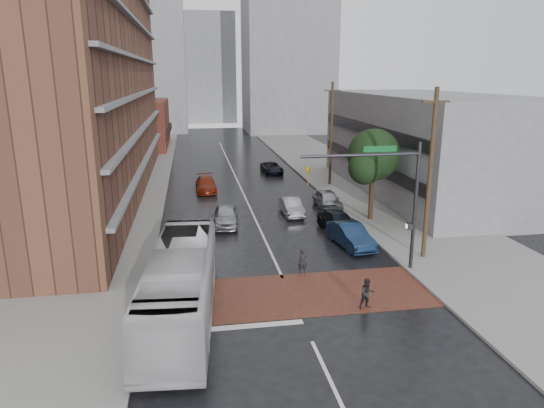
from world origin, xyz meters
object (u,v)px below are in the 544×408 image
object	(u,v)px
pedestrian_b	(367,293)
car_parked_far	(328,199)
car_travel_a	(226,215)
car_travel_b	(292,207)
car_travel_c	(206,184)
suv_travel	(272,168)
pedestrian_a	(303,261)
car_parked_near	(351,235)
car_parked_mid	(339,222)
transit_bus	(181,285)

from	to	relation	value
pedestrian_b	car_parked_far	world-z (taller)	pedestrian_b
car_travel_a	car_travel_b	world-z (taller)	car_travel_a
car_travel_c	car_travel_b	bearing A→B (deg)	-56.87
car_travel_a	pedestrian_b	bearing A→B (deg)	-62.86
suv_travel	pedestrian_a	bearing A→B (deg)	-98.55
pedestrian_b	suv_travel	world-z (taller)	pedestrian_b
car_travel_b	car_parked_near	world-z (taller)	car_parked_near
pedestrian_b	car_parked_mid	distance (m)	11.70
transit_bus	car_parked_far	distance (m)	20.59
car_travel_b	car_parked_mid	size ratio (longest dim) A/B	0.86
transit_bus	car_travel_b	distance (m)	17.58
pedestrian_b	transit_bus	bearing A→B (deg)	169.15
transit_bus	suv_travel	xyz separation A→B (m)	(9.48, 32.22, -1.01)
pedestrian_a	car_parked_far	xyz separation A→B (m)	(5.09, 13.00, 0.00)
pedestrian_a	car_travel_c	world-z (taller)	pedestrian_a
car_travel_b	car_parked_mid	distance (m)	5.11
car_travel_c	car_parked_mid	size ratio (longest dim) A/B	1.00
transit_bus	pedestrian_a	xyz separation A→B (m)	(6.50, 4.00, -0.89)
car_travel_b	car_travel_c	size ratio (longest dim) A/B	0.86
pedestrian_b	car_travel_c	size ratio (longest dim) A/B	0.32
transit_bus	pedestrian_a	distance (m)	7.68
pedestrian_a	car_travel_c	bearing A→B (deg)	106.63
pedestrian_b	suv_travel	bearing A→B (deg)	80.87
transit_bus	suv_travel	size ratio (longest dim) A/B	2.67
car_travel_b	car_parked_near	size ratio (longest dim) A/B	0.87
pedestrian_b	car_travel_b	bearing A→B (deg)	83.51
pedestrian_b	car_parked_mid	xyz separation A→B (m)	(2.15, 11.50, -0.08)
car_parked_near	car_travel_b	bearing A→B (deg)	98.52
transit_bus	car_parked_far	world-z (taller)	transit_bus
pedestrian_b	car_parked_far	bearing A→B (deg)	72.65
pedestrian_a	car_parked_near	size ratio (longest dim) A/B	0.32
suv_travel	car_parked_near	bearing A→B (deg)	-90.16
transit_bus	car_travel_c	xyz separation A→B (m)	(1.92, 24.63, -0.95)
transit_bus	car_travel_c	bearing A→B (deg)	90.32
car_travel_a	car_travel_c	world-z (taller)	car_travel_a
car_travel_c	car_parked_far	world-z (taller)	car_parked_far
suv_travel	car_parked_mid	bearing A→B (deg)	-89.24
transit_bus	suv_travel	bearing A→B (deg)	78.39
transit_bus	suv_travel	distance (m)	33.60
car_travel_b	car_parked_far	distance (m)	3.65
car_travel_a	car_travel_c	distance (m)	11.06
suv_travel	car_parked_far	xyz separation A→B (m)	(2.11, -15.22, 0.12)
suv_travel	car_parked_near	xyz separation A→B (m)	(1.01, -24.45, 0.14)
pedestrian_a	car_parked_mid	world-z (taller)	pedestrian_a
pedestrian_a	car_travel_a	size ratio (longest dim) A/B	0.33
pedestrian_b	car_parked_far	xyz separation A→B (m)	(3.04, 17.50, -0.02)
car_parked_near	car_parked_far	distance (m)	9.30
transit_bus	pedestrian_b	bearing A→B (deg)	1.43
car_travel_c	car_parked_mid	world-z (taller)	car_travel_c
pedestrian_a	pedestrian_b	world-z (taller)	pedestrian_b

